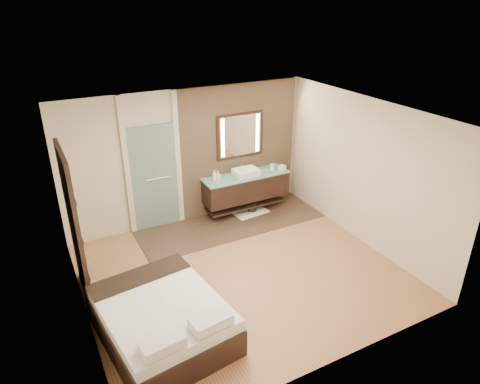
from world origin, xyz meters
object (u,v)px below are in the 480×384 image
bed (162,320)px  waste_bin (252,207)px  mirror_unit (240,135)px  vanity (245,187)px

bed → waste_bin: (2.87, 2.66, -0.18)m
mirror_unit → vanity: bearing=-90.0°
vanity → bed: bearing=-135.2°
vanity → waste_bin: (0.13, -0.07, -0.46)m
mirror_unit → bed: (-2.75, -2.97, -1.35)m
bed → waste_bin: size_ratio=8.57×
vanity → mirror_unit: size_ratio=1.75×
mirror_unit → waste_bin: 1.57m
vanity → bed: size_ratio=0.91×
bed → waste_bin: bearing=35.8°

